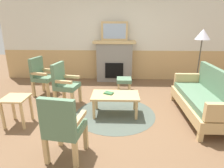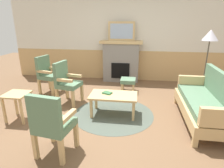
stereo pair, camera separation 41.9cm
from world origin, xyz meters
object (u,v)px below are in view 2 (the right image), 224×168
(fireplace, at_px, (121,61))
(armchair_by_window_left, at_px, (48,73))
(footstool, at_px, (128,81))
(couch, at_px, (205,103))
(armchair_near_fireplace, at_px, (66,81))
(armchair_front_left, at_px, (52,123))
(floor_lamp_by_couch, at_px, (210,40))
(side_table, at_px, (17,99))
(coffee_table, at_px, (114,97))
(book_on_table, at_px, (107,93))
(framed_picture, at_px, (121,31))

(fireplace, relative_size, armchair_by_window_left, 1.33)
(footstool, bearing_deg, couch, -43.44)
(armchair_near_fireplace, xyz_separation_m, armchair_front_left, (0.50, -1.85, 0.00))
(fireplace, xyz_separation_m, armchair_near_fireplace, (-1.10, -1.89, -0.11))
(floor_lamp_by_couch, bearing_deg, couch, -104.60)
(armchair_near_fireplace, bearing_deg, side_table, -124.42)
(coffee_table, bearing_deg, couch, -1.93)
(armchair_front_left, bearing_deg, couch, 28.88)
(fireplace, bearing_deg, footstool, -72.62)
(armchair_near_fireplace, bearing_deg, couch, -9.90)
(fireplace, xyz_separation_m, armchair_by_window_left, (-1.85, -1.27, -0.11))
(book_on_table, relative_size, armchair_by_window_left, 0.18)
(fireplace, height_order, floor_lamp_by_couch, floor_lamp_by_couch)
(fireplace, height_order, couch, fireplace)
(coffee_table, xyz_separation_m, armchair_by_window_left, (-1.93, 1.06, 0.15))
(couch, height_order, coffee_table, couch)
(couch, height_order, book_on_table, couch)
(fireplace, distance_m, armchair_near_fireplace, 2.18)
(armchair_near_fireplace, bearing_deg, coffee_table, -21.05)
(couch, distance_m, floor_lamp_by_couch, 1.68)
(framed_picture, relative_size, armchair_front_left, 0.82)
(coffee_table, distance_m, book_on_table, 0.16)
(armchair_near_fireplace, bearing_deg, footstool, 34.41)
(framed_picture, distance_m, armchair_by_window_left, 2.47)
(fireplace, bearing_deg, coffee_table, -88.02)
(framed_picture, height_order, coffee_table, framed_picture)
(book_on_table, distance_m, armchair_near_fireplace, 1.12)
(armchair_near_fireplace, height_order, side_table, armchair_near_fireplace)
(couch, height_order, armchair_near_fireplace, same)
(armchair_near_fireplace, bearing_deg, fireplace, 59.85)
(couch, distance_m, armchair_near_fireplace, 2.98)
(fireplace, height_order, coffee_table, fireplace)
(fireplace, bearing_deg, armchair_by_window_left, -145.47)
(fireplace, distance_m, floor_lamp_by_couch, 2.57)
(framed_picture, xyz_separation_m, armchair_front_left, (-0.60, -3.74, -1.02))
(coffee_table, bearing_deg, side_table, -165.13)
(framed_picture, height_order, armchair_front_left, framed_picture)
(footstool, distance_m, armchair_by_window_left, 2.19)
(framed_picture, relative_size, floor_lamp_by_couch, 0.48)
(fireplace, distance_m, coffee_table, 2.35)
(framed_picture, distance_m, book_on_table, 2.55)
(armchair_near_fireplace, bearing_deg, book_on_table, -21.81)
(book_on_table, relative_size, armchair_near_fireplace, 0.18)
(fireplace, height_order, armchair_by_window_left, fireplace)
(armchair_near_fireplace, distance_m, armchair_front_left, 1.92)
(armchair_near_fireplace, xyz_separation_m, armchair_by_window_left, (-0.76, 0.61, 0.00))
(armchair_by_window_left, bearing_deg, side_table, -85.72)
(couch, xyz_separation_m, side_table, (-3.57, -0.42, 0.04))
(couch, relative_size, book_on_table, 10.00)
(footstool, height_order, side_table, side_table)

